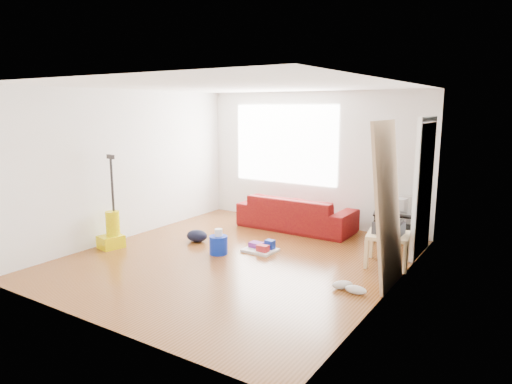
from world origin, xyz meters
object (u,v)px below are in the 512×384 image
Objects in this scene: sofa at (296,229)px; bucket at (219,254)px; backpack at (197,242)px; vacuum at (112,231)px; side_table at (388,239)px; tv_stand at (393,226)px; cleaning_tray at (261,248)px.

sofa reaches higher than bucket.
sofa is 5.92× the size of backpack.
bucket is 1.78m from vacuum.
vacuum is (-1.95, -2.58, 0.27)m from sofa.
side_table reaches higher than bucket.
backpack is (-0.69, 0.32, 0.00)m from bucket.
tv_stand is 2.01× the size of backpack.
side_table is at bearing 21.08° from bucket.
sofa is 4.23× the size of cleaning_tray.
backpack is at bearing -158.86° from tv_stand.
cleaning_tray is at bearing 96.41° from sofa.
side_table reaches higher than backpack.
sofa is 2.94× the size of tv_stand.
cleaning_tray is at bearing -144.90° from tv_stand.
tv_stand is 0.49× the size of vacuum.
sofa is 7.58× the size of bucket.
bucket is at bearing 80.45° from sofa.
cleaning_tray is (-1.83, -0.44, -0.34)m from side_table.
cleaning_tray reaches higher than backpack.
sofa is 3.25m from vacuum.
cleaning_tray is 0.34× the size of vacuum.
vacuum reaches higher than sofa.
vacuum reaches higher than cleaning_tray.
side_table reaches higher than sofa.
bucket is 0.67m from cleaning_tray.
tv_stand is 2.58× the size of bucket.
cleaning_tray is at bearing -2.81° from backpack.
bucket is 0.78× the size of backpack.
sofa is at bearing 48.17° from backpack.
side_table is 0.45× the size of vacuum.
vacuum is (-1.63, -0.66, 0.27)m from bucket.
tv_stand is 1.34m from side_table.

